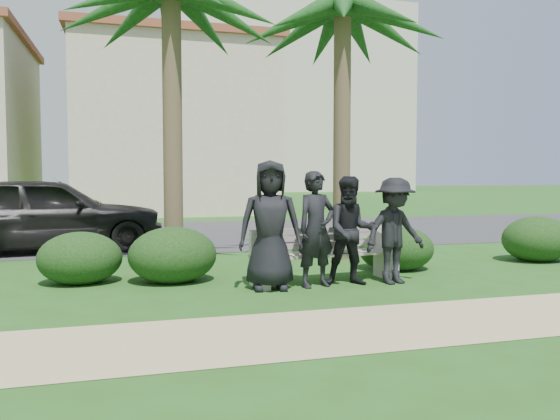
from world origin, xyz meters
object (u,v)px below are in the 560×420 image
at_px(man_b, 316,229).
at_px(palm_right, 343,8).
at_px(car_a, 48,214).
at_px(park_bench, 325,259).
at_px(man_c, 352,231).
at_px(man_a, 270,225).
at_px(man_d, 395,231).

bearing_deg(man_b, palm_right, 46.59).
distance_m(man_b, car_a, 6.42).
xyz_separation_m(park_bench, man_b, (-0.24, -0.29, 0.46)).
distance_m(man_b, man_c, 0.52).
relative_size(man_a, car_a, 0.38).
height_order(man_a, palm_right, palm_right).
bearing_deg(park_bench, man_b, -135.49).
bearing_deg(man_c, man_d, 5.31).
bearing_deg(man_d, park_bench, 147.14).
relative_size(park_bench, car_a, 0.49).
height_order(man_b, man_d, man_b).
bearing_deg(car_a, palm_right, -121.83).
bearing_deg(man_b, car_a, 115.58).
relative_size(man_d, palm_right, 0.27).
xyz_separation_m(man_c, man_d, (0.64, -0.07, -0.01)).
distance_m(man_a, palm_right, 4.86).
distance_m(man_a, car_a, 6.00).
relative_size(man_c, car_a, 0.34).
height_order(park_bench, car_a, car_a).
distance_m(park_bench, man_a, 1.08).
height_order(man_b, palm_right, palm_right).
height_order(park_bench, man_c, man_c).
height_order(man_a, man_d, man_a).
xyz_separation_m(park_bench, man_d, (0.92, -0.37, 0.42)).
bearing_deg(palm_right, man_c, -108.74).
relative_size(man_c, man_d, 1.01).
bearing_deg(man_a, man_c, 7.83).
relative_size(man_b, man_c, 1.05).
xyz_separation_m(man_a, car_a, (-3.45, 4.92, -0.10)).
xyz_separation_m(man_b, man_d, (1.16, -0.08, -0.05)).
distance_m(man_b, man_d, 1.17).
height_order(man_d, palm_right, palm_right).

